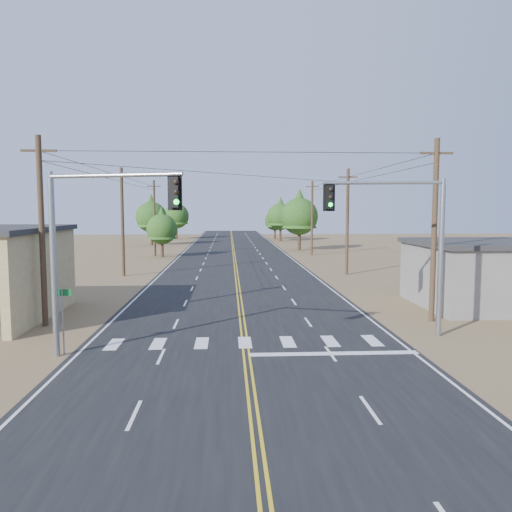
{
  "coord_description": "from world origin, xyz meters",
  "views": [
    {
      "loc": [
        -0.74,
        -14.66,
        6.18
      ],
      "look_at": [
        0.84,
        13.91,
        3.5
      ],
      "focal_mm": 35.0,
      "sensor_mm": 36.0,
      "label": 1
    }
  ],
  "objects": [
    {
      "name": "street_sign",
      "position": [
        -7.8,
        6.62,
        1.88
      ],
      "size": [
        0.83,
        0.07,
        2.81
      ],
      "rotation": [
        0.0,
        0.0,
        -0.03
      ],
      "color": "gray",
      "rests_on": "ground"
    },
    {
      "name": "ground",
      "position": [
        0.0,
        0.0,
        0.0
      ],
      "size": [
        220.0,
        220.0,
        0.0
      ],
      "primitive_type": "plane",
      "color": "olive",
      "rests_on": "ground"
    },
    {
      "name": "utility_pole_right_mid",
      "position": [
        10.5,
        32.0,
        5.12
      ],
      "size": [
        1.8,
        0.3,
        10.0
      ],
      "color": "#4C3826",
      "rests_on": "ground"
    },
    {
      "name": "tree_right_far",
      "position": [
        9.0,
        89.52,
        4.31
      ],
      "size": [
        4.23,
        4.23,
        7.04
      ],
      "color": "#3F2D1E",
      "rests_on": "ground"
    },
    {
      "name": "signal_mast_left",
      "position": [
        -6.4,
        5.82,
        5.19
      ],
      "size": [
        5.69,
        2.11,
        7.73
      ],
      "rotation": [
        0.0,
        0.0,
        -0.31
      ],
      "color": "gray",
      "rests_on": "ground"
    },
    {
      "name": "utility_pole_right_far",
      "position": [
        10.5,
        52.0,
        5.12
      ],
      "size": [
        1.8,
        0.3,
        10.0
      ],
      "color": "#4C3826",
      "rests_on": "ground"
    },
    {
      "name": "tree_left_near",
      "position": [
        -9.35,
        50.45,
        4.03
      ],
      "size": [
        3.95,
        3.95,
        6.59
      ],
      "color": "#3F2D1E",
      "rests_on": "ground"
    },
    {
      "name": "tree_right_mid",
      "position": [
        9.41,
        82.44,
        5.29
      ],
      "size": [
        5.19,
        5.19,
        8.65
      ],
      "color": "#3F2D1E",
      "rests_on": "ground"
    },
    {
      "name": "road",
      "position": [
        0.0,
        30.0,
        0.01
      ],
      "size": [
        15.0,
        200.0,
        0.02
      ],
      "primitive_type": "cube",
      "color": "black",
      "rests_on": "ground"
    },
    {
      "name": "tree_left_far",
      "position": [
        -11.62,
        90.59,
        5.33
      ],
      "size": [
        5.23,
        5.23,
        8.71
      ],
      "color": "#3F2D1E",
      "rests_on": "ground"
    },
    {
      "name": "tree_left_mid",
      "position": [
        -14.0,
        72.23,
        5.4
      ],
      "size": [
        5.3,
        5.3,
        8.84
      ],
      "color": "#3F2D1E",
      "rests_on": "ground"
    },
    {
      "name": "utility_pole_left_near",
      "position": [
        -10.5,
        12.0,
        5.12
      ],
      "size": [
        1.8,
        0.3,
        10.0
      ],
      "color": "#4C3826",
      "rests_on": "ground"
    },
    {
      "name": "utility_pole_left_mid",
      "position": [
        -10.5,
        32.0,
        5.12
      ],
      "size": [
        1.8,
        0.3,
        10.0
      ],
      "color": "#4C3826",
      "rests_on": "ground"
    },
    {
      "name": "tree_right_near",
      "position": [
        9.95,
        60.12,
        5.7
      ],
      "size": [
        5.6,
        5.6,
        9.33
      ],
      "color": "#3F2D1E",
      "rests_on": "ground"
    },
    {
      "name": "utility_pole_left_far",
      "position": [
        -10.5,
        52.0,
        5.12
      ],
      "size": [
        1.8,
        0.3,
        10.0
      ],
      "color": "#4C3826",
      "rests_on": "ground"
    },
    {
      "name": "utility_pole_right_near",
      "position": [
        10.5,
        12.0,
        5.12
      ],
      "size": [
        1.8,
        0.3,
        10.0
      ],
      "color": "#4C3826",
      "rests_on": "ground"
    },
    {
      "name": "signal_mast_right",
      "position": [
        7.89,
        9.0,
        5.14
      ],
      "size": [
        5.77,
        1.09,
        7.67
      ],
      "rotation": [
        0.0,
        0.0,
        -0.15
      ],
      "color": "gray",
      "rests_on": "ground"
    }
  ]
}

